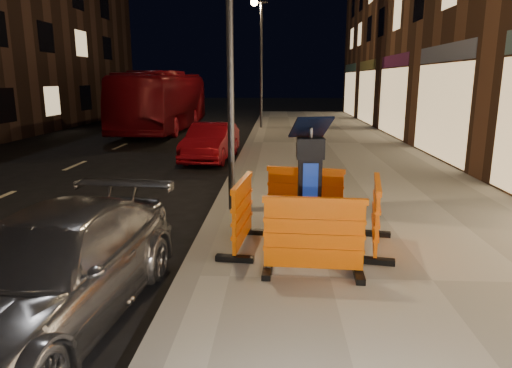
{
  "coord_description": "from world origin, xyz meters",
  "views": [
    {
      "loc": [
        1.1,
        -5.23,
        2.53
      ],
      "look_at": [
        0.8,
        1.0,
        1.1
      ],
      "focal_mm": 32.0,
      "sensor_mm": 36.0,
      "label": 1
    }
  ],
  "objects_px": {
    "barrier_kerbside": "(242,214)",
    "car_red": "(211,160)",
    "barrier_back": "(305,198)",
    "barrier_front": "(314,237)",
    "barrier_bldgside": "(376,215)",
    "bus_doubledecker": "(165,131)",
    "parking_kiosk": "(309,188)",
    "car_silver": "(55,322)"
  },
  "relations": [
    {
      "from": "parking_kiosk",
      "to": "barrier_back",
      "type": "bearing_deg",
      "value": 98.44
    },
    {
      "from": "barrier_front",
      "to": "bus_doubledecker",
      "type": "xyz_separation_m",
      "value": [
        -6.17,
        17.57,
        -0.65
      ]
    },
    {
      "from": "car_red",
      "to": "bus_doubledecker",
      "type": "distance_m",
      "value": 9.24
    },
    {
      "from": "barrier_front",
      "to": "car_red",
      "type": "relative_size",
      "value": 0.36
    },
    {
      "from": "barrier_kerbside",
      "to": "car_silver",
      "type": "bearing_deg",
      "value": 143.08
    },
    {
      "from": "car_silver",
      "to": "bus_doubledecker",
      "type": "relative_size",
      "value": 0.39
    },
    {
      "from": "car_silver",
      "to": "barrier_bldgside",
      "type": "bearing_deg",
      "value": 33.26
    },
    {
      "from": "barrier_back",
      "to": "barrier_front",
      "type": "bearing_deg",
      "value": -78.56
    },
    {
      "from": "barrier_bldgside",
      "to": "car_red",
      "type": "distance_m",
      "value": 8.87
    },
    {
      "from": "bus_doubledecker",
      "to": "barrier_bldgside",
      "type": "bearing_deg",
      "value": -66.86
    },
    {
      "from": "barrier_back",
      "to": "car_silver",
      "type": "distance_m",
      "value": 4.1
    },
    {
      "from": "parking_kiosk",
      "to": "barrier_bldgside",
      "type": "distance_m",
      "value": 1.03
    },
    {
      "from": "barrier_kerbside",
      "to": "car_silver",
      "type": "distance_m",
      "value": 2.79
    },
    {
      "from": "parking_kiosk",
      "to": "barrier_kerbside",
      "type": "height_order",
      "value": "parking_kiosk"
    },
    {
      "from": "barrier_front",
      "to": "barrier_kerbside",
      "type": "bearing_deg",
      "value": 138.44
    },
    {
      "from": "barrier_kerbside",
      "to": "car_silver",
      "type": "relative_size",
      "value": 0.31
    },
    {
      "from": "car_silver",
      "to": "barrier_back",
      "type": "bearing_deg",
      "value": 51.7
    },
    {
      "from": "barrier_kerbside",
      "to": "barrier_front",
      "type": "bearing_deg",
      "value": -128.56
    },
    {
      "from": "barrier_back",
      "to": "car_silver",
      "type": "bearing_deg",
      "value": -122.46
    },
    {
      "from": "barrier_bldgside",
      "to": "bus_doubledecker",
      "type": "relative_size",
      "value": 0.12
    },
    {
      "from": "barrier_bldgside",
      "to": "car_silver",
      "type": "height_order",
      "value": "barrier_bldgside"
    },
    {
      "from": "car_silver",
      "to": "bus_doubledecker",
      "type": "bearing_deg",
      "value": 105.86
    },
    {
      "from": "barrier_back",
      "to": "bus_doubledecker",
      "type": "bearing_deg",
      "value": 122.94
    },
    {
      "from": "barrier_back",
      "to": "barrier_kerbside",
      "type": "relative_size",
      "value": 1.0
    },
    {
      "from": "barrier_front",
      "to": "barrier_kerbside",
      "type": "xyz_separation_m",
      "value": [
        -0.95,
        0.95,
        0.0
      ]
    },
    {
      "from": "barrier_kerbside",
      "to": "car_red",
      "type": "height_order",
      "value": "barrier_kerbside"
    },
    {
      "from": "bus_doubledecker",
      "to": "car_silver",
      "type": "bearing_deg",
      "value": -79.81
    },
    {
      "from": "parking_kiosk",
      "to": "car_silver",
      "type": "bearing_deg",
      "value": -136.53
    },
    {
      "from": "barrier_back",
      "to": "car_red",
      "type": "bearing_deg",
      "value": 121.29
    },
    {
      "from": "barrier_back",
      "to": "barrier_bldgside",
      "type": "xyz_separation_m",
      "value": [
        0.95,
        -0.95,
        0.0
      ]
    },
    {
      "from": "bus_doubledecker",
      "to": "barrier_front",
      "type": "bearing_deg",
      "value": -70.7
    },
    {
      "from": "car_red",
      "to": "barrier_bldgside",
      "type": "bearing_deg",
      "value": -61.81
    },
    {
      "from": "barrier_front",
      "to": "barrier_back",
      "type": "height_order",
      "value": "same"
    },
    {
      "from": "bus_doubledecker",
      "to": "barrier_back",
      "type": "bearing_deg",
      "value": -68.56
    },
    {
      "from": "barrier_kerbside",
      "to": "bus_doubledecker",
      "type": "bearing_deg",
      "value": 23.89
    },
    {
      "from": "barrier_front",
      "to": "car_red",
      "type": "bearing_deg",
      "value": 109.37
    },
    {
      "from": "parking_kiosk",
      "to": "barrier_kerbside",
      "type": "distance_m",
      "value": 1.03
    },
    {
      "from": "car_silver",
      "to": "car_red",
      "type": "xyz_separation_m",
      "value": [
        0.23,
        10.08,
        0.0
      ]
    },
    {
      "from": "car_red",
      "to": "parking_kiosk",
      "type": "bearing_deg",
      "value": -67.69
    },
    {
      "from": "car_silver",
      "to": "bus_doubledecker",
      "type": "height_order",
      "value": "bus_doubledecker"
    },
    {
      "from": "car_red",
      "to": "barrier_kerbside",
      "type": "bearing_deg",
      "value": -73.97
    },
    {
      "from": "car_silver",
      "to": "car_red",
      "type": "relative_size",
      "value": 1.14
    }
  ]
}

